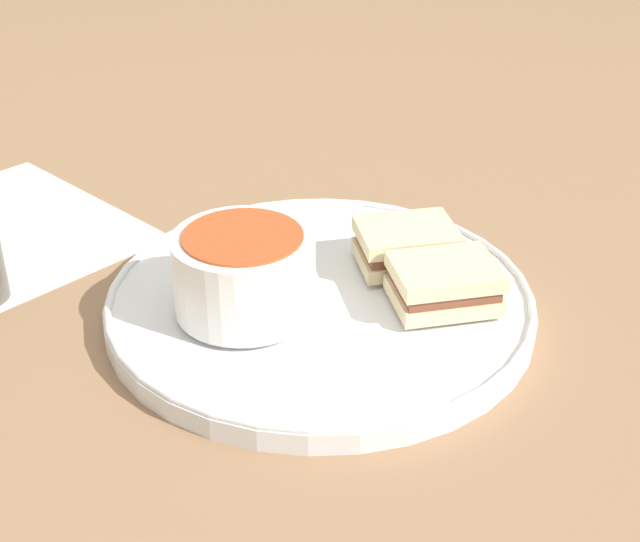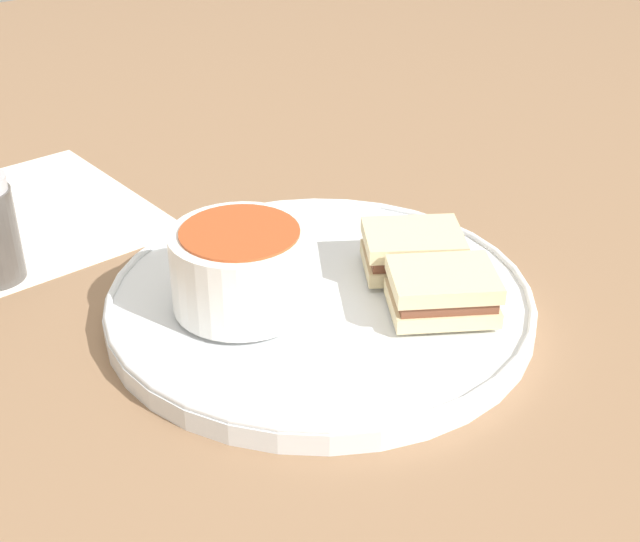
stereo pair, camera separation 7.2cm
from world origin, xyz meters
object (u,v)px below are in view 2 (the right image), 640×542
Objects in this scene: sandwich_half_near at (442,291)px; sandwich_half_far at (413,250)px; soup_bowl at (241,268)px; spoon at (215,262)px.

sandwich_half_near is 0.07m from sandwich_half_far.
spoon is (0.01, 0.07, -0.03)m from soup_bowl.
sandwich_half_far is at bearing -13.63° from soup_bowl.
spoon is at bearing 143.06° from sandwich_half_far.
sandwich_half_far reaches higher than spoon.
sandwich_half_far is at bearing 115.88° from spoon.
sandwich_half_near and sandwich_half_far have the same top height.
sandwich_half_far is (0.15, -0.04, -0.02)m from soup_bowl.
spoon is at bearing 79.66° from soup_bowl.
soup_bowl is 1.10× the size of spoon.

